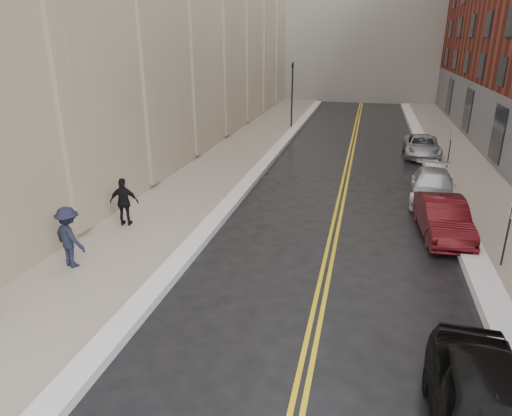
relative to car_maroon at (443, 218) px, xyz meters
The scene contains 15 objects.
ground 12.21m from the car_maroon, 121.67° to the right, with size 160.00×160.00×0.00m, color black.
sidewalk_left 12.28m from the car_maroon, 152.68° to the left, with size 4.00×64.00×0.15m, color gray.
sidewalk_right 6.23m from the car_maroon, 65.18° to the left, with size 3.00×64.00×0.15m, color gray.
lane_stripe_a 6.95m from the car_maroon, 125.52° to the left, with size 0.12×64.00×0.01m, color gold.
lane_stripe_b 6.82m from the car_maroon, 123.87° to the left, with size 0.12×64.00×0.01m, color gold.
snow_ridge_left 10.29m from the car_maroon, 146.79° to the left, with size 0.70×60.80×0.26m, color silver.
snow_ridge_right 5.71m from the car_maroon, 82.38° to the left, with size 0.85×60.80×0.30m, color silver.
traffic_signal 21.72m from the car_maroon, 114.63° to the left, with size 0.18×0.15×5.20m.
parking_sign_near 2.88m from the car_maroon, 57.64° to the right, with size 0.06×0.35×2.23m.
parking_sign_far 9.77m from the car_maroon, 81.13° to the left, with size 0.06×0.35×2.23m.
car_maroon is the anchor object (origin of this frame).
car_silver_near 4.15m from the car_maroon, 88.84° to the left, with size 1.86×4.58×1.33m, color #B6B9BE.
car_silver_far 12.82m from the car_maroon, 88.20° to the left, with size 2.11×4.57×1.27m, color #9FA3A7.
pedestrian_b 13.02m from the car_maroon, 154.43° to the right, with size 1.28×0.73×1.98m, color black.
pedestrian_c 11.98m from the car_maroon, 169.68° to the right, with size 1.10×0.46×1.88m, color black.
Camera 1 is at (3.39, -6.47, 6.96)m, focal length 32.00 mm.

